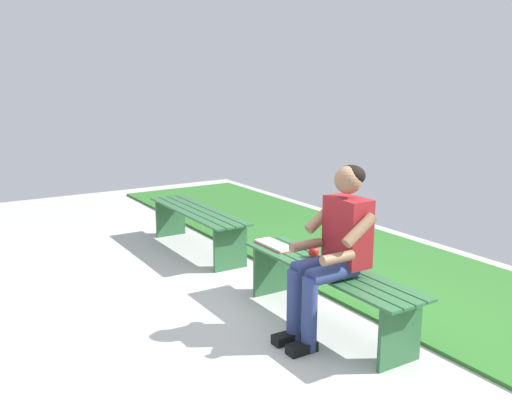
{
  "coord_description": "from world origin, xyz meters",
  "views": [
    {
      "loc": [
        -3.16,
        2.61,
        1.86
      ],
      "look_at": [
        0.79,
        0.15,
        0.82
      ],
      "focal_mm": 39.25,
      "sensor_mm": 36.0,
      "label": 1
    }
  ],
  "objects": [
    {
      "name": "grass_strip",
      "position": [
        1.13,
        -1.32,
        0.01
      ],
      "size": [
        9.0,
        1.92,
        0.03
      ],
      "primitive_type": "cube",
      "color": "#2D6B28",
      "rests_on": "ground"
    },
    {
      "name": "ground_plane",
      "position": [
        1.13,
        1.0,
        -0.02
      ],
      "size": [
        10.0,
        7.0,
        0.04
      ],
      "primitive_type": "cube",
      "color": "#B2B2AD"
    },
    {
      "name": "book_open",
      "position": [
        0.66,
        0.05,
        0.48
      ],
      "size": [
        0.41,
        0.16,
        0.02
      ],
      "rotation": [
        0.0,
        0.0,
        -0.01
      ],
      "color": "white",
      "rests_on": "bench_near"
    },
    {
      "name": "bench_far",
      "position": [
        2.26,
        0.0,
        0.36
      ],
      "size": [
        1.73,
        0.42,
        0.47
      ],
      "rotation": [
        0.0,
        0.0,
        -0.01
      ],
      "color": "#2D6038",
      "rests_on": "ground"
    },
    {
      "name": "person_seated",
      "position": [
        -0.19,
        0.1,
        0.71
      ],
      "size": [
        0.5,
        0.69,
        1.28
      ],
      "color": "maroon",
      "rests_on": "ground"
    },
    {
      "name": "apple",
      "position": [
        0.24,
        -0.05,
        0.52
      ],
      "size": [
        0.09,
        0.09,
        0.09
      ],
      "primitive_type": "sphere",
      "color": "red",
      "rests_on": "bench_near"
    },
    {
      "name": "bench_near",
      "position": [
        0.0,
        0.0,
        0.36
      ],
      "size": [
        1.77,
        0.42,
        0.47
      ],
      "rotation": [
        0.0,
        0.0,
        -0.01
      ],
      "color": "#2D6038",
      "rests_on": "ground"
    }
  ]
}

